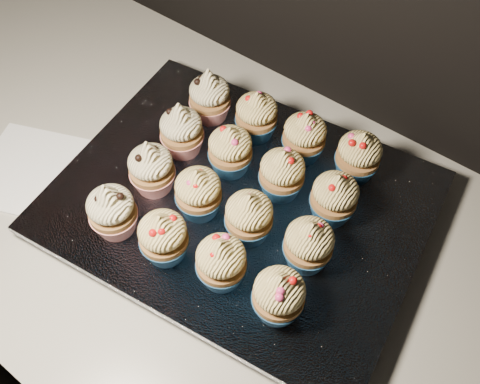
{
  "coord_description": "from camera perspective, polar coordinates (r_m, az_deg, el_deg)",
  "views": [
    {
      "loc": [
        0.26,
        1.39,
        1.54
      ],
      "look_at": [
        0.0,
        1.73,
        0.95
      ],
      "focal_mm": 40.0,
      "sensor_mm": 36.0,
      "label": 1
    }
  ],
  "objects": [
    {
      "name": "cabinet",
      "position": [
        1.18,
        -0.94,
        -15.67
      ],
      "size": [
        2.4,
        0.6,
        0.86
      ],
      "primitive_type": "cube",
      "color": "black",
      "rests_on": "ground"
    },
    {
      "name": "worktop",
      "position": [
        0.77,
        -1.39,
        -4.18
      ],
      "size": [
        2.44,
        0.64,
        0.04
      ],
      "primitive_type": "cube",
      "color": "beige",
      "rests_on": "cabinet"
    },
    {
      "name": "napkin",
      "position": [
        0.87,
        -21.4,
        2.14
      ],
      "size": [
        0.21,
        0.21,
        0.0
      ],
      "primitive_type": "cube",
      "rotation": [
        0.0,
        0.0,
        0.39
      ],
      "color": "white",
      "rests_on": "worktop"
    },
    {
      "name": "baking_tray",
      "position": [
        0.76,
        0.0,
        -1.72
      ],
      "size": [
        0.5,
        0.41,
        0.02
      ],
      "primitive_type": "cube",
      "rotation": [
        0.0,
        0.0,
        0.13
      ],
      "color": "black",
      "rests_on": "worktop"
    },
    {
      "name": "foil_lining",
      "position": [
        0.74,
        0.0,
        -0.99
      ],
      "size": [
        0.54,
        0.45,
        0.01
      ],
      "primitive_type": "cube",
      "rotation": [
        0.0,
        0.0,
        0.13
      ],
      "color": "silver",
      "rests_on": "baking_tray"
    },
    {
      "name": "cupcake_0",
      "position": [
        0.7,
        -13.52,
        -1.89
      ],
      "size": [
        0.06,
        0.06,
        0.1
      ],
      "color": "red",
      "rests_on": "foil_lining"
    },
    {
      "name": "cupcake_1",
      "position": [
        0.67,
        -8.17,
        -4.77
      ],
      "size": [
        0.06,
        0.06,
        0.08
      ],
      "color": "navy",
      "rests_on": "foil_lining"
    },
    {
      "name": "cupcake_2",
      "position": [
        0.64,
        -2.01,
        -7.45
      ],
      "size": [
        0.06,
        0.06,
        0.08
      ],
      "color": "navy",
      "rests_on": "foil_lining"
    },
    {
      "name": "cupcake_3",
      "position": [
        0.63,
        4.16,
        -10.94
      ],
      "size": [
        0.06,
        0.06,
        0.08
      ],
      "color": "navy",
      "rests_on": "foil_lining"
    },
    {
      "name": "cupcake_4",
      "position": [
        0.73,
        -9.43,
        2.56
      ],
      "size": [
        0.06,
        0.06,
        0.1
      ],
      "color": "red",
      "rests_on": "foil_lining"
    },
    {
      "name": "cupcake_5",
      "position": [
        0.7,
        -4.46,
        -0.06
      ],
      "size": [
        0.06,
        0.06,
        0.08
      ],
      "color": "navy",
      "rests_on": "foil_lining"
    },
    {
      "name": "cupcake_6",
      "position": [
        0.68,
        0.97,
        -2.65
      ],
      "size": [
        0.06,
        0.06,
        0.08
      ],
      "color": "navy",
      "rests_on": "foil_lining"
    },
    {
      "name": "cupcake_7",
      "position": [
        0.66,
        7.33,
        -5.55
      ],
      "size": [
        0.06,
        0.06,
        0.08
      ],
      "color": "navy",
      "rests_on": "foil_lining"
    },
    {
      "name": "cupcake_8",
      "position": [
        0.77,
        -6.26,
        6.57
      ],
      "size": [
        0.06,
        0.06,
        0.1
      ],
      "color": "red",
      "rests_on": "foil_lining"
    },
    {
      "name": "cupcake_9",
      "position": [
        0.74,
        -1.04,
        4.48
      ],
      "size": [
        0.06,
        0.06,
        0.08
      ],
      "color": "navy",
      "rests_on": "foil_lining"
    },
    {
      "name": "cupcake_10",
      "position": [
        0.72,
        4.5,
        1.98
      ],
      "size": [
        0.06,
        0.06,
        0.08
      ],
      "color": "navy",
      "rests_on": "foil_lining"
    },
    {
      "name": "cupcake_11",
      "position": [
        0.7,
        10.01,
        -0.57
      ],
      "size": [
        0.06,
        0.06,
        0.08
      ],
      "color": "navy",
      "rests_on": "foil_lining"
    },
    {
      "name": "cupcake_12",
      "position": [
        0.81,
        -3.26,
        10.12
      ],
      "size": [
        0.06,
        0.06,
        0.1
      ],
      "color": "red",
      "rests_on": "foil_lining"
    },
    {
      "name": "cupcake_13",
      "position": [
        0.79,
        1.77,
        8.14
      ],
      "size": [
        0.06,
        0.06,
        0.08
      ],
      "color": "navy",
      "rests_on": "foil_lining"
    },
    {
      "name": "cupcake_14",
      "position": [
        0.76,
        6.88,
        5.89
      ],
      "size": [
        0.06,
        0.06,
        0.08
      ],
      "color": "navy",
      "rests_on": "foil_lining"
    },
    {
      "name": "cupcake_15",
      "position": [
        0.75,
        12.51,
        3.8
      ],
      "size": [
        0.06,
        0.06,
        0.08
      ],
      "color": "navy",
      "rests_on": "foil_lining"
    }
  ]
}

